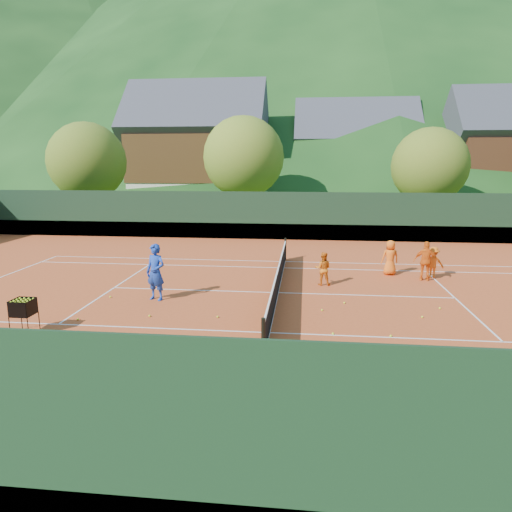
# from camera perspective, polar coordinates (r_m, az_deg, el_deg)

# --- Properties ---
(ground) EXTENTS (400.00, 400.00, 0.00)m
(ground) POSITION_cam_1_polar(r_m,az_deg,el_deg) (17.19, 2.75, -4.67)
(ground) COLOR #2D4D18
(ground) RESTS_ON ground
(clay_court) EXTENTS (40.00, 24.00, 0.02)m
(clay_court) POSITION_cam_1_polar(r_m,az_deg,el_deg) (17.18, 2.75, -4.64)
(clay_court) COLOR #B9461E
(clay_court) RESTS_ON ground
(mountain_far) EXTENTS (280.00, 280.00, 110.00)m
(mountain_far) POSITION_cam_1_polar(r_m,az_deg,el_deg) (183.68, 9.91, 27.38)
(mountain_far) COLOR #123512
(mountain_far) RESTS_ON ground
(mountain_far_left) EXTENTS (260.00, 260.00, 100.00)m
(mountain_far_left) POSITION_cam_1_polar(r_m,az_deg,el_deg) (195.00, -24.02, 24.14)
(mountain_far_left) COLOR #133312
(mountain_far_left) RESTS_ON ground
(coach) EXTENTS (0.85, 0.69, 2.01)m
(coach) POSITION_cam_1_polar(r_m,az_deg,el_deg) (16.44, -12.44, -1.99)
(coach) COLOR #1A3CA9
(coach) RESTS_ON clay_court
(student_a) EXTENTS (0.67, 0.54, 1.33)m
(student_a) POSITION_cam_1_polar(r_m,az_deg,el_deg) (18.28, 8.37, -1.57)
(student_a) COLOR orange
(student_a) RESTS_ON clay_court
(student_b) EXTENTS (1.02, 0.60, 1.64)m
(student_b) POSITION_cam_1_polar(r_m,az_deg,el_deg) (19.99, 20.48, -0.59)
(student_b) COLOR orange
(student_b) RESTS_ON clay_court
(student_c) EXTENTS (0.81, 0.60, 1.52)m
(student_c) POSITION_cam_1_polar(r_m,az_deg,el_deg) (20.53, 16.42, -0.20)
(student_c) COLOR orange
(student_c) RESTS_ON clay_court
(student_d) EXTENTS (0.94, 0.64, 1.33)m
(student_d) POSITION_cam_1_polar(r_m,az_deg,el_deg) (20.57, 21.25, -0.76)
(student_d) COLOR orange
(student_d) RESTS_ON clay_court
(tennis_ball_1) EXTENTS (0.07, 0.07, 0.07)m
(tennis_ball_1) POSITION_cam_1_polar(r_m,az_deg,el_deg) (10.85, -21.89, -15.36)
(tennis_ball_1) COLOR #D3EF27
(tennis_ball_1) RESTS_ON clay_court
(tennis_ball_3) EXTENTS (0.07, 0.07, 0.07)m
(tennis_ball_3) POSITION_cam_1_polar(r_m,az_deg,el_deg) (10.37, 3.16, -15.80)
(tennis_ball_3) COLOR #D3EF27
(tennis_ball_3) RESTS_ON clay_court
(tennis_ball_4) EXTENTS (0.07, 0.07, 0.07)m
(tennis_ball_4) POSITION_cam_1_polar(r_m,az_deg,el_deg) (12.39, -8.27, -11.15)
(tennis_ball_4) COLOR #D3EF27
(tennis_ball_4) RESTS_ON clay_court
(tennis_ball_5) EXTENTS (0.07, 0.07, 0.07)m
(tennis_ball_5) POSITION_cam_1_polar(r_m,az_deg,el_deg) (11.99, -24.90, -12.96)
(tennis_ball_5) COLOR #D3EF27
(tennis_ball_5) RESTS_ON clay_court
(tennis_ball_6) EXTENTS (0.07, 0.07, 0.07)m
(tennis_ball_6) POSITION_cam_1_polar(r_m,az_deg,el_deg) (16.14, 10.99, -5.77)
(tennis_ball_6) COLOR #D3EF27
(tennis_ball_6) RESTS_ON clay_court
(tennis_ball_7) EXTENTS (0.07, 0.07, 0.07)m
(tennis_ball_7) POSITION_cam_1_polar(r_m,az_deg,el_deg) (15.37, 20.06, -7.18)
(tennis_ball_7) COLOR #D3EF27
(tennis_ball_7) RESTS_ON clay_court
(tennis_ball_9) EXTENTS (0.07, 0.07, 0.07)m
(tennis_ball_9) POSITION_cam_1_polar(r_m,az_deg,el_deg) (15.25, 8.26, -6.71)
(tennis_ball_9) COLOR #D3EF27
(tennis_ball_9) RESTS_ON clay_court
(tennis_ball_10) EXTENTS (0.07, 0.07, 0.07)m
(tennis_ball_10) POSITION_cam_1_polar(r_m,az_deg,el_deg) (13.31, 9.59, -9.54)
(tennis_ball_10) COLOR #D3EF27
(tennis_ball_10) RESTS_ON clay_court
(tennis_ball_11) EXTENTS (0.07, 0.07, 0.07)m
(tennis_ball_11) POSITION_cam_1_polar(r_m,az_deg,el_deg) (13.50, 16.50, -9.56)
(tennis_ball_11) COLOR #D3EF27
(tennis_ball_11) RESTS_ON clay_court
(tennis_ball_12) EXTENTS (0.07, 0.07, 0.07)m
(tennis_ball_12) POSITION_cam_1_polar(r_m,az_deg,el_deg) (9.23, 3.46, -19.52)
(tennis_ball_12) COLOR #D3EF27
(tennis_ball_12) RESTS_ON clay_court
(tennis_ball_13) EXTENTS (0.07, 0.07, 0.07)m
(tennis_ball_13) POSITION_cam_1_polar(r_m,az_deg,el_deg) (17.34, -17.73, -4.89)
(tennis_ball_13) COLOR #D3EF27
(tennis_ball_13) RESTS_ON clay_court
(tennis_ball_15) EXTENTS (0.07, 0.07, 0.07)m
(tennis_ball_15) POSITION_cam_1_polar(r_m,az_deg,el_deg) (14.52, -4.83, -7.59)
(tennis_ball_15) COLOR #D3EF27
(tennis_ball_15) RESTS_ON clay_court
(tennis_ball_16) EXTENTS (0.07, 0.07, 0.07)m
(tennis_ball_16) POSITION_cam_1_polar(r_m,az_deg,el_deg) (11.76, -7.62, -12.42)
(tennis_ball_16) COLOR #D3EF27
(tennis_ball_16) RESTS_ON clay_court
(tennis_ball_17) EXTENTS (0.07, 0.07, 0.07)m
(tennis_ball_17) POSITION_cam_1_polar(r_m,az_deg,el_deg) (16.47, 22.00, -6.07)
(tennis_ball_17) COLOR #D3EF27
(tennis_ball_17) RESTS_ON clay_court
(tennis_ball_18) EXTENTS (0.07, 0.07, 0.07)m
(tennis_ball_18) POSITION_cam_1_polar(r_m,az_deg,el_deg) (15.29, -21.39, -7.37)
(tennis_ball_18) COLOR #D3EF27
(tennis_ball_18) RESTS_ON clay_court
(tennis_ball_19) EXTENTS (0.07, 0.07, 0.07)m
(tennis_ball_19) POSITION_cam_1_polar(r_m,az_deg,el_deg) (14.94, -13.17, -7.29)
(tennis_ball_19) COLOR #D3EF27
(tennis_ball_19) RESTS_ON clay_court
(tennis_ball_20) EXTENTS (0.07, 0.07, 0.07)m
(tennis_ball_20) POSITION_cam_1_polar(r_m,az_deg,el_deg) (11.20, -15.03, -14.01)
(tennis_ball_20) COLOR #D3EF27
(tennis_ball_20) RESTS_ON clay_court
(tennis_ball_21) EXTENTS (0.07, 0.07, 0.07)m
(tennis_ball_21) POSITION_cam_1_polar(r_m,az_deg,el_deg) (12.51, -5.00, -10.83)
(tennis_ball_21) COLOR #D3EF27
(tennis_ball_21) RESTS_ON clay_court
(court_lines) EXTENTS (23.83, 11.03, 0.00)m
(court_lines) POSITION_cam_1_polar(r_m,az_deg,el_deg) (17.18, 2.75, -4.59)
(court_lines) COLOR white
(court_lines) RESTS_ON clay_court
(tennis_net) EXTENTS (0.10, 12.07, 1.10)m
(tennis_net) POSITION_cam_1_polar(r_m,az_deg,el_deg) (17.05, 2.77, -2.99)
(tennis_net) COLOR black
(tennis_net) RESTS_ON clay_court
(perimeter_fence) EXTENTS (40.40, 24.24, 3.00)m
(perimeter_fence) POSITION_cam_1_polar(r_m,az_deg,el_deg) (16.87, 2.80, -0.53)
(perimeter_fence) COLOR black
(perimeter_fence) RESTS_ON clay_court
(ball_hopper) EXTENTS (0.57, 0.57, 1.00)m
(ball_hopper) POSITION_cam_1_polar(r_m,az_deg,el_deg) (14.61, -27.11, -5.81)
(ball_hopper) COLOR black
(ball_hopper) RESTS_ON clay_court
(chalet_left) EXTENTS (13.80, 9.93, 12.92)m
(chalet_left) POSITION_cam_1_polar(r_m,az_deg,el_deg) (47.75, -7.24, 12.57)
(chalet_left) COLOR beige
(chalet_left) RESTS_ON ground
(chalet_mid) EXTENTS (12.65, 8.82, 11.45)m
(chalet_mid) POSITION_cam_1_polar(r_m,az_deg,el_deg) (50.72, 12.16, 11.60)
(chalet_mid) COLOR beige
(chalet_mid) RESTS_ON ground
(chalet_right) EXTENTS (11.50, 8.82, 11.91)m
(chalet_right) POSITION_cam_1_polar(r_m,az_deg,el_deg) (50.22, 29.04, 10.73)
(chalet_right) COLOR beige
(chalet_right) RESTS_ON ground
(tree_a) EXTENTS (6.00, 6.00, 7.88)m
(tree_a) POSITION_cam_1_polar(r_m,az_deg,el_deg) (38.41, -20.39, 11.02)
(tree_a) COLOR #3C2518
(tree_a) RESTS_ON ground
(tree_b) EXTENTS (6.40, 6.40, 8.40)m
(tree_b) POSITION_cam_1_polar(r_m,az_deg,el_deg) (36.80, -1.58, 12.24)
(tree_b) COLOR #422A1A
(tree_b) RESTS_ON ground
(tree_c) EXTENTS (5.60, 5.60, 7.35)m
(tree_c) POSITION_cam_1_polar(r_m,az_deg,el_deg) (36.60, 20.87, 10.48)
(tree_c) COLOR #3F2819
(tree_c) RESTS_ON ground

